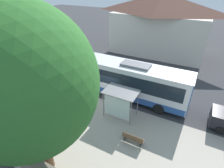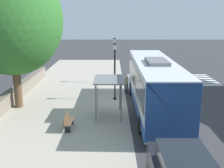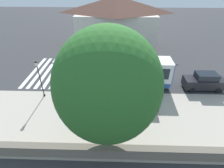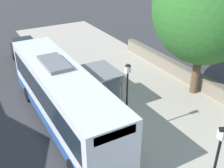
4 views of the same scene
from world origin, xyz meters
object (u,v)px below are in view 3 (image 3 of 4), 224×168
street_lamp_far (94,77)px  shade_tree (108,86)px  pedestrian (79,85)px  parked_car_behind_bus (204,81)px  bus_shelter (129,85)px  street_lamp_near (40,76)px  bench (150,111)px  bus (120,72)px

street_lamp_far → shade_tree: (-6.94, -1.84, 3.50)m
pedestrian → parked_car_behind_bus: 15.03m
bus_shelter → shade_tree: size_ratio=0.28×
bus_shelter → pedestrian: size_ratio=1.75×
bus_shelter → street_lamp_far: (0.61, 3.71, 0.53)m
street_lamp_near → shade_tree: bearing=-131.7°
shade_tree → parked_car_behind_bus: 15.21m
street_lamp_far → shade_tree: 7.99m
bus_shelter → street_lamp_near: street_lamp_near is taller
bench → shade_tree: 8.07m
bus_shelter → shade_tree: bearing=163.6°
pedestrian → bench: 8.75m
shade_tree → pedestrian: bearing=26.1°
pedestrian → shade_tree: shade_tree is taller
bench → bus_shelter: bearing=44.1°
street_lamp_near → pedestrian: bearing=-75.8°
bus → shade_tree: size_ratio=1.22×
shade_tree → parked_car_behind_bus: size_ratio=2.11×
bench → parked_car_behind_bus: size_ratio=0.34×
bus → shade_tree: shade_tree is taller
bus → parked_car_behind_bus: size_ratio=2.59×
bus → street_lamp_near: street_lamp_near is taller
street_lamp_near → parked_car_behind_bus: size_ratio=0.94×
pedestrian → street_lamp_near: 4.38m
street_lamp_near → street_lamp_far: 5.96m
street_lamp_far → parked_car_behind_bus: size_ratio=0.95×
bus → bench: (-5.38, -3.00, -1.46)m
street_lamp_near → shade_tree: shade_tree is taller
bench → parked_car_behind_bus: parked_car_behind_bus is taller
bus_shelter → pedestrian: bus_shelter is taller
bench → street_lamp_far: 6.81m
parked_car_behind_bus → street_lamp_far: bearing=99.3°
shade_tree → street_lamp_far: bearing=14.9°
street_lamp_far → bus_shelter: bearing=-99.3°
pedestrian → street_lamp_far: (-1.01, -2.04, 1.70)m
pedestrian → street_lamp_far: bearing=-116.2°
bus → bench: bearing=-150.9°
bench → street_lamp_far: bearing=64.4°
bus → street_lamp_near: bearing=106.3°
pedestrian → street_lamp_near: bearing=104.2°
bus → street_lamp_far: bearing=132.6°
street_lamp_near → bus_shelter: bearing=-93.7°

